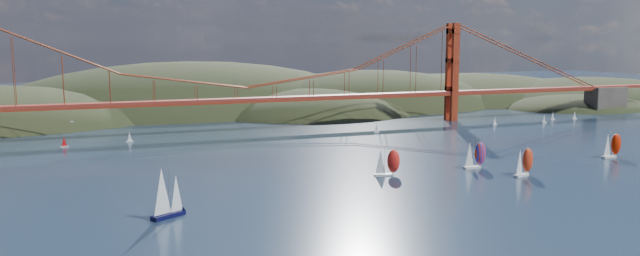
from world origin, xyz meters
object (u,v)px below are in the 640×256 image
object	(u,v)px
sloop_navy	(166,193)
racer_1	(524,161)
racer_2	(612,145)
racer_0	(387,162)
racer_rwb	(475,154)

from	to	relation	value
sloop_navy	racer_1	distance (m)	120.34
racer_2	racer_0	bearing A→B (deg)	173.47
racer_1	racer_2	xyz separation A→B (m)	(53.96, 15.07, 0.02)
racer_1	racer_2	world-z (taller)	racer_2
sloop_navy	racer_2	bearing A→B (deg)	-23.07
sloop_navy	racer_1	size ratio (longest dim) A/B	1.40
racer_0	racer_1	distance (m)	46.64
sloop_navy	racer_2	distance (m)	175.59
racer_1	racer_2	distance (m)	56.02
sloop_navy	racer_2	xyz separation A→B (m)	(173.98, 23.65, -1.55)
sloop_navy	racer_0	distance (m)	80.36
racer_1	racer_rwb	xyz separation A→B (m)	(-8.14, 16.76, 0.01)
racer_0	racer_rwb	world-z (taller)	racer_rwb
racer_0	racer_2	world-z (taller)	racer_2
sloop_navy	racer_rwb	xyz separation A→B (m)	(111.88, 25.35, -1.56)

